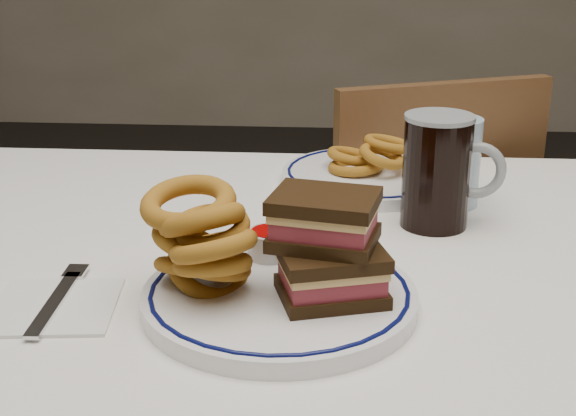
# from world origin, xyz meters

# --- Properties ---
(dining_table) EXTENTS (1.27, 0.87, 0.75)m
(dining_table) POSITION_xyz_m (0.00, 0.00, 0.64)
(dining_table) COLOR silver
(dining_table) RESTS_ON floor
(chair_far) EXTENTS (0.52, 0.52, 0.87)m
(chair_far) POSITION_xyz_m (0.19, 0.56, 0.48)
(chair_far) COLOR #432C15
(chair_far) RESTS_ON floor
(main_plate) EXTENTS (0.29, 0.29, 0.02)m
(main_plate) POSITION_xyz_m (-0.01, -0.15, 0.76)
(main_plate) COLOR white
(main_plate) RESTS_ON dining_table
(reuben_sandwich) EXTENTS (0.13, 0.12, 0.11)m
(reuben_sandwich) POSITION_xyz_m (0.04, -0.16, 0.82)
(reuben_sandwich) COLOR black
(reuben_sandwich) RESTS_ON main_plate
(onion_rings_main) EXTENTS (0.13, 0.14, 0.14)m
(onion_rings_main) POSITION_xyz_m (-0.09, -0.15, 0.82)
(onion_rings_main) COLOR brown
(onion_rings_main) RESTS_ON main_plate
(ketchup_ramekin) EXTENTS (0.05, 0.05, 0.03)m
(ketchup_ramekin) POSITION_xyz_m (-0.03, -0.06, 0.79)
(ketchup_ramekin) COLOR silver
(ketchup_ramekin) RESTS_ON main_plate
(beer_mug) EXTENTS (0.14, 0.09, 0.15)m
(beer_mug) POSITION_xyz_m (0.18, 0.10, 0.83)
(beer_mug) COLOR black
(beer_mug) RESTS_ON dining_table
(water_glass) EXTENTS (0.08, 0.08, 0.13)m
(water_glass) POSITION_xyz_m (0.21, 0.19, 0.81)
(water_glass) COLOR #A8C5D8
(water_glass) RESTS_ON dining_table
(far_plate) EXTENTS (0.27, 0.27, 0.02)m
(far_plate) POSITION_xyz_m (0.10, 0.28, 0.76)
(far_plate) COLOR white
(far_plate) RESTS_ON dining_table
(onion_rings_far) EXTENTS (0.14, 0.11, 0.06)m
(onion_rings_far) POSITION_xyz_m (0.10, 0.29, 0.79)
(onion_rings_far) COLOR brown
(onion_rings_far) RESTS_ON far_plate
(napkin_fork) EXTENTS (0.14, 0.17, 0.01)m
(napkin_fork) POSITION_xyz_m (-0.25, -0.17, 0.75)
(napkin_fork) COLOR white
(napkin_fork) RESTS_ON dining_table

